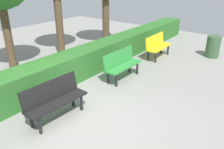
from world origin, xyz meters
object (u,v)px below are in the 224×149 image
(bench_black, at_px, (55,98))
(trash_bin, at_px, (213,47))
(bench_yellow, at_px, (157,45))
(bench_green, at_px, (122,64))

(bench_black, distance_m, trash_bin, 6.57)
(bench_yellow, bearing_deg, trash_bin, 127.41)
(bench_black, xyz_separation_m, trash_bin, (-6.37, 1.59, -0.07))
(bench_green, distance_m, bench_black, 2.62)
(bench_black, height_order, trash_bin, bench_black)
(bench_black, bearing_deg, bench_yellow, -176.78)
(bench_green, xyz_separation_m, trash_bin, (-3.75, 1.64, -0.07))
(bench_yellow, relative_size, trash_bin, 1.72)
(bench_yellow, height_order, bench_green, same)
(bench_yellow, relative_size, bench_green, 0.99)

